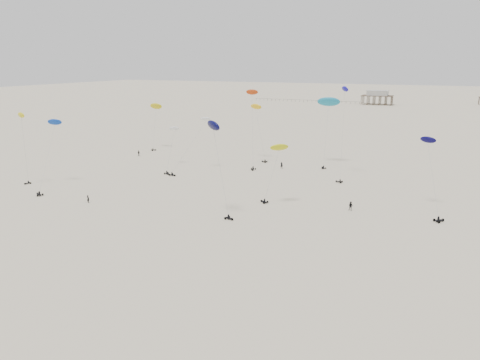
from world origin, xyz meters
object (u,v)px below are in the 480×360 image
at_px(rig_7, 49,146).
at_px(spectator_0, 88,203).
at_px(pavilion_main, 377,98).
at_px(rig_0, 252,120).

xyz_separation_m(rig_7, spectator_0, (18.48, -8.37, -9.80)).
height_order(rig_7, spectator_0, rig_7).
bearing_deg(spectator_0, pavilion_main, -82.39).
bearing_deg(spectator_0, rig_0, -97.06).
xyz_separation_m(rig_0, spectator_0, (-17.90, -50.20, -13.35)).
bearing_deg(rig_0, rig_7, 39.31).
distance_m(pavilion_main, rig_7, 263.57).
height_order(rig_0, spectator_0, rig_0).
distance_m(pavilion_main, rig_0, 218.60).
bearing_deg(rig_7, spectator_0, -93.77).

